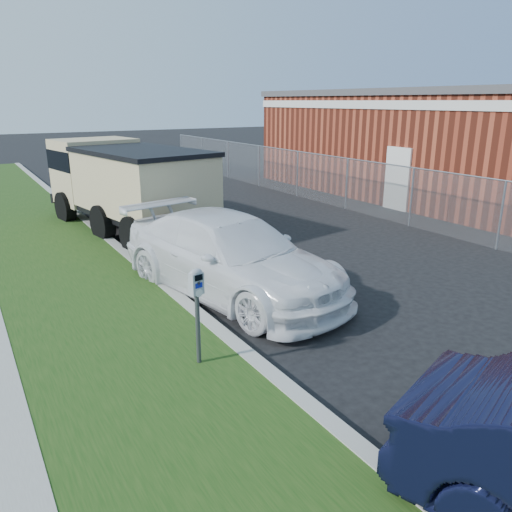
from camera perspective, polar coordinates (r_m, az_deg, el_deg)
ground at (r=9.57m, az=10.38°, el=-5.96°), size 120.00×120.00×0.00m
streetside at (r=9.28m, az=-26.39°, el=-7.90°), size 6.12×50.00×0.15m
chainlink_fence at (r=18.20m, az=10.38°, el=9.23°), size 0.06×30.06×30.00m
brick_building at (r=23.12m, az=20.34°, el=12.28°), size 9.20×14.20×4.17m
parking_meter at (r=6.96m, az=-6.79°, el=-4.52°), size 0.21×0.16×1.42m
white_wagon at (r=10.00m, az=-3.05°, el=0.14°), size 3.28×5.76×1.57m
dump_truck at (r=15.51m, az=-14.79°, el=8.26°), size 3.55×6.88×2.57m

